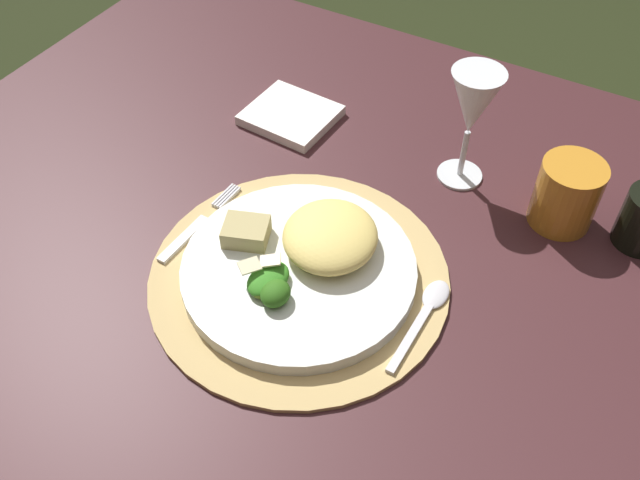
{
  "coord_description": "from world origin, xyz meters",
  "views": [
    {
      "loc": [
        0.21,
        -0.49,
        1.34
      ],
      "look_at": [
        -0.07,
        0.01,
        0.72
      ],
      "focal_mm": 39.09,
      "sensor_mm": 36.0,
      "label": 1
    }
  ],
  "objects_px": {
    "fork": "(197,226)",
    "amber_tumbler": "(567,194)",
    "spoon": "(428,308)",
    "napkin": "(291,115)",
    "dinner_plate": "(299,270)",
    "wine_glass": "(473,107)",
    "dining_table": "(364,337)"
  },
  "relations": [
    {
      "from": "dinner_plate",
      "to": "fork",
      "type": "xyz_separation_m",
      "value": [
        -0.15,
        0.0,
        -0.01
      ]
    },
    {
      "from": "spoon",
      "to": "napkin",
      "type": "relative_size",
      "value": 1.16
    },
    {
      "from": "fork",
      "to": "amber_tumbler",
      "type": "xyz_separation_m",
      "value": [
        0.39,
        0.24,
        0.04
      ]
    },
    {
      "from": "dining_table",
      "to": "dinner_plate",
      "type": "relative_size",
      "value": 4.99
    },
    {
      "from": "dining_table",
      "to": "napkin",
      "type": "relative_size",
      "value": 11.23
    },
    {
      "from": "dining_table",
      "to": "spoon",
      "type": "height_order",
      "value": "spoon"
    },
    {
      "from": "spoon",
      "to": "fork",
      "type": "bearing_deg",
      "value": -175.37
    },
    {
      "from": "spoon",
      "to": "napkin",
      "type": "height_order",
      "value": "napkin"
    },
    {
      "from": "dining_table",
      "to": "fork",
      "type": "xyz_separation_m",
      "value": [
        -0.22,
        -0.04,
        0.13
      ]
    },
    {
      "from": "dinner_plate",
      "to": "amber_tumbler",
      "type": "distance_m",
      "value": 0.34
    },
    {
      "from": "dining_table",
      "to": "dinner_plate",
      "type": "height_order",
      "value": "dinner_plate"
    },
    {
      "from": "wine_glass",
      "to": "amber_tumbler",
      "type": "relative_size",
      "value": 1.85
    },
    {
      "from": "fork",
      "to": "spoon",
      "type": "distance_m",
      "value": 0.3
    },
    {
      "from": "fork",
      "to": "spoon",
      "type": "xyz_separation_m",
      "value": [
        0.3,
        0.02,
        0.0
      ]
    },
    {
      "from": "dinner_plate",
      "to": "spoon",
      "type": "xyz_separation_m",
      "value": [
        0.15,
        0.03,
        -0.01
      ]
    },
    {
      "from": "napkin",
      "to": "wine_glass",
      "type": "xyz_separation_m",
      "value": [
        0.26,
        0.01,
        0.11
      ]
    },
    {
      "from": "wine_glass",
      "to": "dining_table",
      "type": "bearing_deg",
      "value": -96.85
    },
    {
      "from": "dinner_plate",
      "to": "wine_glass",
      "type": "bearing_deg",
      "value": 69.67
    },
    {
      "from": "wine_glass",
      "to": "dinner_plate",
      "type": "bearing_deg",
      "value": -110.33
    },
    {
      "from": "fork",
      "to": "amber_tumbler",
      "type": "relative_size",
      "value": 1.72
    },
    {
      "from": "dinner_plate",
      "to": "napkin",
      "type": "relative_size",
      "value": 2.25
    },
    {
      "from": "amber_tumbler",
      "to": "wine_glass",
      "type": "bearing_deg",
      "value": 173.99
    },
    {
      "from": "dining_table",
      "to": "wine_glass",
      "type": "bearing_deg",
      "value": 83.15
    },
    {
      "from": "napkin",
      "to": "amber_tumbler",
      "type": "height_order",
      "value": "amber_tumbler"
    },
    {
      "from": "amber_tumbler",
      "to": "dining_table",
      "type": "bearing_deg",
      "value": -129.21
    },
    {
      "from": "amber_tumbler",
      "to": "spoon",
      "type": "bearing_deg",
      "value": -111.35
    },
    {
      "from": "wine_glass",
      "to": "napkin",
      "type": "bearing_deg",
      "value": -178.48
    },
    {
      "from": "dinner_plate",
      "to": "napkin",
      "type": "height_order",
      "value": "dinner_plate"
    },
    {
      "from": "spoon",
      "to": "amber_tumbler",
      "type": "distance_m",
      "value": 0.24
    },
    {
      "from": "napkin",
      "to": "fork",
      "type": "bearing_deg",
      "value": -86.64
    },
    {
      "from": "fork",
      "to": "spoon",
      "type": "bearing_deg",
      "value": 4.63
    },
    {
      "from": "fork",
      "to": "wine_glass",
      "type": "bearing_deg",
      "value": 46.15
    }
  ]
}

